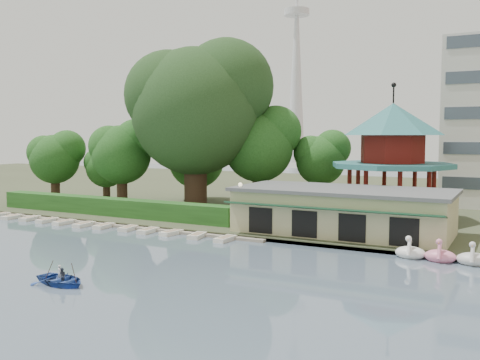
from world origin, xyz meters
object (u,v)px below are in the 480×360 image
Objects in this scene: dock at (111,224)px; pavilion at (392,149)px; rowboat_with_passengers at (61,276)px; boathouse at (343,210)px; big_tree at (198,103)px.

dock is 29.14m from pavilion.
pavilion reaches higher than rowboat_with_passengers.
big_tree reaches higher than boathouse.
dock is 22.62m from boathouse.
pavilion is 2.42× the size of rowboat_with_passengers.
big_tree reaches higher than dock.
dock is at bearing -148.34° from pavilion.
pavilion reaches higher than boathouse.
rowboat_with_passengers is (-12.45, -32.25, -6.95)m from pavilion.
big_tree is 3.47× the size of rowboat_with_passengers.
rowboat_with_passengers is at bearing -115.18° from boathouse.
dock is 2.52× the size of pavilion.
pavilion reaches higher than dock.
rowboat_with_passengers is at bearing -111.11° from pavilion.
boathouse is (22.00, 4.77, 2.25)m from dock.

